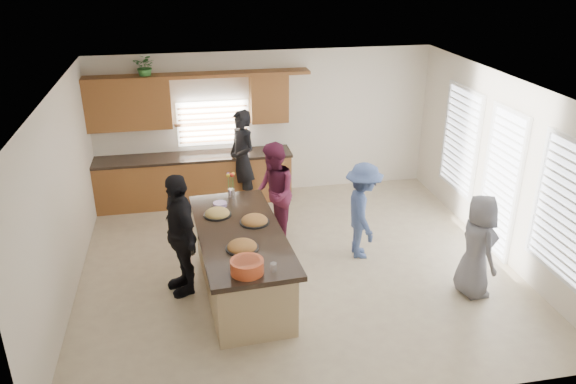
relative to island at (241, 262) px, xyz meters
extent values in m
plane|color=beige|center=(0.90, 0.50, -0.45)|extent=(6.50, 6.50, 0.00)
cube|color=silver|center=(0.90, 3.50, 0.95)|extent=(6.50, 0.02, 2.80)
cube|color=silver|center=(0.90, -2.50, 0.95)|extent=(6.50, 0.02, 2.80)
cube|color=silver|center=(-2.35, 0.50, 0.95)|extent=(0.02, 6.00, 2.80)
cube|color=silver|center=(4.15, 0.50, 0.95)|extent=(0.02, 6.00, 2.80)
cube|color=white|center=(0.90, 0.50, 2.35)|extent=(6.50, 6.00, 0.02)
cube|color=brown|center=(-0.53, 3.19, 0.00)|extent=(3.65, 0.62, 0.90)
cube|color=black|center=(-0.53, 3.19, 0.47)|extent=(3.70, 0.65, 0.05)
cube|color=brown|center=(-1.60, 3.32, 1.50)|extent=(1.50, 0.36, 0.90)
cube|color=brown|center=(0.95, 3.32, 1.50)|extent=(0.70, 0.36, 0.90)
cube|color=brown|center=(-0.33, 3.32, 1.98)|extent=(4.05, 0.40, 0.06)
cube|color=brown|center=(-0.10, 3.46, 1.02)|extent=(1.35, 0.08, 0.85)
cube|color=white|center=(4.12, 1.80, 0.97)|extent=(0.06, 1.10, 1.75)
cube|color=white|center=(4.12, 0.40, 0.72)|extent=(0.06, 0.85, 2.25)
cube|color=white|center=(4.12, -1.10, 0.97)|extent=(0.06, 1.10, 1.75)
cube|color=tan|center=(0.00, 0.00, -0.01)|extent=(1.16, 2.56, 0.88)
cube|color=black|center=(0.00, 0.00, 0.46)|extent=(1.32, 2.77, 0.07)
cube|color=black|center=(0.00, 0.00, -0.41)|extent=(1.07, 2.47, 0.08)
cylinder|color=black|center=(-0.03, -0.50, 0.51)|extent=(0.43, 0.43, 0.02)
ellipsoid|color=#B37038|center=(-0.03, -0.50, 0.53)|extent=(0.39, 0.39, 0.17)
cylinder|color=black|center=(0.23, 0.22, 0.51)|extent=(0.42, 0.42, 0.02)
ellipsoid|color=#B37038|center=(0.23, 0.22, 0.53)|extent=(0.38, 0.38, 0.17)
cylinder|color=black|center=(-0.27, 0.55, 0.51)|extent=(0.40, 0.40, 0.02)
ellipsoid|color=tan|center=(-0.27, 0.55, 0.53)|extent=(0.36, 0.36, 0.16)
cylinder|color=#C64B24|center=(-0.04, -1.09, 0.58)|extent=(0.41, 0.41, 0.17)
cylinder|color=beige|center=(-0.04, -1.09, 0.65)|extent=(0.33, 0.33, 0.04)
cylinder|color=white|center=(0.28, -1.11, 0.55)|extent=(0.08, 0.08, 0.10)
cylinder|color=#B892D5|center=(-0.21, 0.87, 0.52)|extent=(0.21, 0.21, 0.05)
cylinder|color=silver|center=(-0.01, 1.14, 0.57)|extent=(0.10, 0.10, 0.15)
imported|color=#337A31|center=(-1.23, 3.32, 2.16)|extent=(0.48, 0.45, 0.43)
imported|color=black|center=(0.37, 2.93, 0.47)|extent=(0.69, 0.80, 1.85)
imported|color=#581A33|center=(0.70, 1.41, 0.40)|extent=(0.66, 0.83, 1.70)
imported|color=black|center=(-0.82, 0.17, 0.44)|extent=(0.72, 1.13, 1.79)
imported|color=#3C5083|center=(1.98, 0.64, 0.33)|extent=(0.70, 1.07, 1.56)
imported|color=slate|center=(3.21, -0.69, 0.30)|extent=(0.49, 0.74, 1.51)
camera|label=1|loc=(-0.65, -6.86, 4.10)|focal=35.00mm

